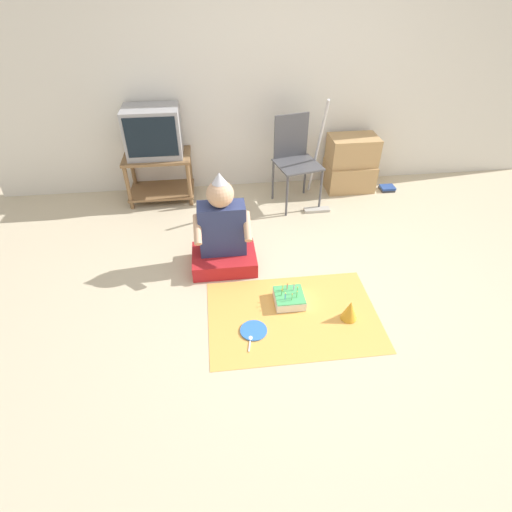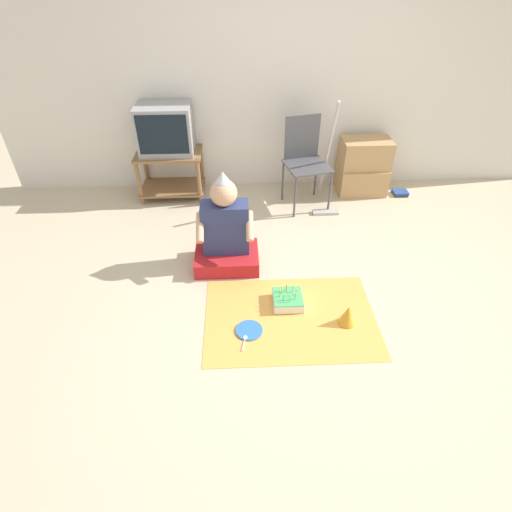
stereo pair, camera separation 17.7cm
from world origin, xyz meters
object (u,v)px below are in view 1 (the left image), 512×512
(folding_chair, at_px, (295,155))
(cardboard_box_stack, at_px, (350,164))
(party_hat_blue, at_px, (350,310))
(paper_plate, at_px, (254,330))
(dust_mop, at_px, (317,177))
(book_pile, at_px, (387,188))
(person_seated, at_px, (223,236))
(tv, at_px, (153,132))
(birthday_cake, at_px, (289,298))

(folding_chair, bearing_deg, cardboard_box_stack, 17.42)
(party_hat_blue, relative_size, paper_plate, 0.83)
(dust_mop, xyz_separation_m, book_pile, (0.94, 0.25, -0.32))
(folding_chair, bearing_deg, paper_plate, -108.90)
(book_pile, xyz_separation_m, paper_plate, (-1.83, -2.02, -0.01))
(cardboard_box_stack, relative_size, person_seated, 0.70)
(tv, bearing_deg, person_seated, -64.40)
(book_pile, bearing_deg, paper_plate, -132.12)
(dust_mop, relative_size, party_hat_blue, 7.05)
(person_seated, relative_size, birthday_cake, 3.80)
(book_pile, bearing_deg, tv, 177.06)
(cardboard_box_stack, bearing_deg, book_pile, -15.62)
(birthday_cake, bearing_deg, party_hat_blue, -28.20)
(book_pile, bearing_deg, person_seated, -149.36)
(folding_chair, distance_m, paper_plate, 2.10)
(tv, bearing_deg, paper_plate, -69.52)
(birthday_cake, bearing_deg, folding_chair, 78.38)
(folding_chair, distance_m, cardboard_box_stack, 0.79)
(book_pile, bearing_deg, birthday_cake, -130.81)
(folding_chair, bearing_deg, person_seated, -127.44)
(cardboard_box_stack, bearing_deg, party_hat_blue, -106.74)
(cardboard_box_stack, distance_m, party_hat_blue, 2.20)
(dust_mop, distance_m, person_seated, 1.41)
(birthday_cake, xyz_separation_m, paper_plate, (-0.32, -0.27, -0.04))
(book_pile, bearing_deg, party_hat_blue, -118.72)
(book_pile, relative_size, party_hat_blue, 0.99)
(book_pile, height_order, person_seated, person_seated)
(dust_mop, xyz_separation_m, party_hat_blue, (-0.14, -1.72, -0.26))
(folding_chair, xyz_separation_m, birthday_cake, (-0.34, -1.65, -0.50))
(tv, bearing_deg, birthday_cake, -59.13)
(cardboard_box_stack, height_order, book_pile, cardboard_box_stack)
(party_hat_blue, bearing_deg, dust_mop, 85.40)
(cardboard_box_stack, bearing_deg, paper_plate, -122.68)
(book_pile, distance_m, party_hat_blue, 2.25)
(dust_mop, relative_size, book_pile, 7.11)
(dust_mop, height_order, birthday_cake, dust_mop)
(folding_chair, relative_size, person_seated, 1.05)
(dust_mop, bearing_deg, book_pile, 14.88)
(person_seated, xyz_separation_m, party_hat_blue, (0.92, -0.79, -0.22))
(cardboard_box_stack, height_order, paper_plate, cardboard_box_stack)
(cardboard_box_stack, relative_size, paper_plate, 3.07)
(book_pile, bearing_deg, dust_mop, -165.12)
(tv, height_order, person_seated, tv)
(cardboard_box_stack, xyz_separation_m, party_hat_blue, (-0.63, -2.10, -0.21))
(tv, bearing_deg, cardboard_box_stack, -0.25)
(cardboard_box_stack, xyz_separation_m, paper_plate, (-1.38, -2.14, -0.29))
(party_hat_blue, height_order, paper_plate, party_hat_blue)
(person_seated, xyz_separation_m, birthday_cake, (0.49, -0.56, -0.26))
(birthday_cake, distance_m, party_hat_blue, 0.48)
(dust_mop, bearing_deg, birthday_cake, -110.68)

